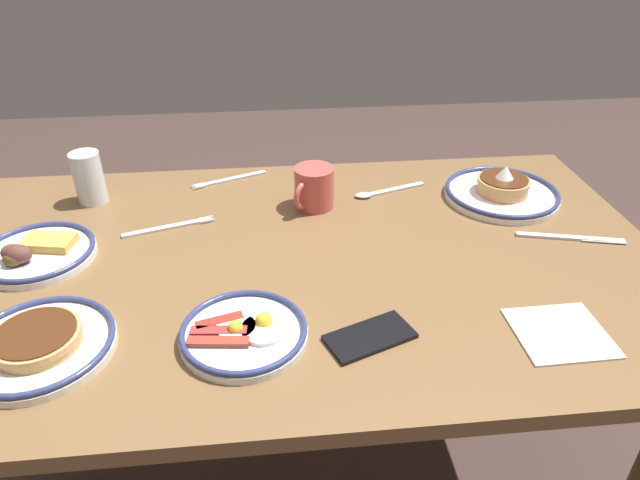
{
  "coord_description": "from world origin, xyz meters",
  "views": [
    {
      "loc": [
        0.05,
        0.95,
        1.36
      ],
      "look_at": [
        -0.05,
        -0.01,
        0.76
      ],
      "focal_mm": 32.01,
      "sensor_mm": 36.0,
      "label": 1
    }
  ],
  "objects_px": {
    "plate_far_side": "(38,344)",
    "coffee_mug": "(314,187)",
    "plate_far_companion": "(36,253)",
    "fork_near": "(229,180)",
    "cell_phone": "(370,337)",
    "drinking_glass": "(89,180)",
    "tea_spoon": "(380,192)",
    "butter_knife": "(570,238)",
    "plate_center_pancakes": "(244,332)",
    "plate_near_main": "(502,191)",
    "fork_far": "(169,227)",
    "paper_napkin": "(560,333)"
  },
  "relations": [
    {
      "from": "cell_phone",
      "to": "butter_knife",
      "type": "height_order",
      "value": "cell_phone"
    },
    {
      "from": "plate_far_side",
      "to": "tea_spoon",
      "type": "relative_size",
      "value": 1.32
    },
    {
      "from": "drinking_glass",
      "to": "butter_knife",
      "type": "bearing_deg",
      "value": 165.03
    },
    {
      "from": "fork_near",
      "to": "tea_spoon",
      "type": "bearing_deg",
      "value": 163.37
    },
    {
      "from": "cell_phone",
      "to": "paper_napkin",
      "type": "height_order",
      "value": "cell_phone"
    },
    {
      "from": "plate_far_companion",
      "to": "fork_near",
      "type": "distance_m",
      "value": 0.49
    },
    {
      "from": "plate_far_companion",
      "to": "drinking_glass",
      "type": "bearing_deg",
      "value": -102.79
    },
    {
      "from": "plate_near_main",
      "to": "paper_napkin",
      "type": "xyz_separation_m",
      "value": [
        0.08,
        0.48,
        -0.02
      ]
    },
    {
      "from": "plate_near_main",
      "to": "tea_spoon",
      "type": "height_order",
      "value": "plate_near_main"
    },
    {
      "from": "drinking_glass",
      "to": "plate_far_side",
      "type": "bearing_deg",
      "value": 93.8
    },
    {
      "from": "plate_far_companion",
      "to": "tea_spoon",
      "type": "xyz_separation_m",
      "value": [
        -0.73,
        -0.21,
        -0.01
      ]
    },
    {
      "from": "plate_far_side",
      "to": "tea_spoon",
      "type": "xyz_separation_m",
      "value": [
        -0.65,
        -0.49,
        -0.01
      ]
    },
    {
      "from": "butter_knife",
      "to": "tea_spoon",
      "type": "distance_m",
      "value": 0.43
    },
    {
      "from": "plate_near_main",
      "to": "plate_center_pancakes",
      "type": "relative_size",
      "value": 1.26
    },
    {
      "from": "coffee_mug",
      "to": "fork_near",
      "type": "distance_m",
      "value": 0.26
    },
    {
      "from": "drinking_glass",
      "to": "cell_phone",
      "type": "distance_m",
      "value": 0.78
    },
    {
      "from": "cell_phone",
      "to": "butter_knife",
      "type": "xyz_separation_m",
      "value": [
        -0.47,
        -0.26,
        -0.0
      ]
    },
    {
      "from": "paper_napkin",
      "to": "butter_knife",
      "type": "height_order",
      "value": "butter_knife"
    },
    {
      "from": "coffee_mug",
      "to": "fork_near",
      "type": "xyz_separation_m",
      "value": [
        0.2,
        -0.16,
        -0.05
      ]
    },
    {
      "from": "plate_near_main",
      "to": "cell_phone",
      "type": "bearing_deg",
      "value": 49.01
    },
    {
      "from": "plate_near_main",
      "to": "plate_far_companion",
      "type": "height_order",
      "value": "plate_near_main"
    },
    {
      "from": "coffee_mug",
      "to": "butter_knife",
      "type": "relative_size",
      "value": 0.5
    },
    {
      "from": "plate_far_side",
      "to": "plate_center_pancakes",
      "type": "bearing_deg",
      "value": 179.64
    },
    {
      "from": "paper_napkin",
      "to": "cell_phone",
      "type": "bearing_deg",
      "value": -3.75
    },
    {
      "from": "fork_near",
      "to": "drinking_glass",
      "type": "bearing_deg",
      "value": 13.81
    },
    {
      "from": "cell_phone",
      "to": "butter_knife",
      "type": "distance_m",
      "value": 0.54
    },
    {
      "from": "plate_far_side",
      "to": "drinking_glass",
      "type": "bearing_deg",
      "value": -86.2
    },
    {
      "from": "cell_phone",
      "to": "drinking_glass",
      "type": "bearing_deg",
      "value": -65.62
    },
    {
      "from": "paper_napkin",
      "to": "fork_far",
      "type": "height_order",
      "value": "fork_far"
    },
    {
      "from": "plate_center_pancakes",
      "to": "paper_napkin",
      "type": "bearing_deg",
      "value": 175.34
    },
    {
      "from": "plate_center_pancakes",
      "to": "plate_far_side",
      "type": "bearing_deg",
      "value": -0.36
    },
    {
      "from": "drinking_glass",
      "to": "tea_spoon",
      "type": "bearing_deg",
      "value": 177.29
    },
    {
      "from": "fork_near",
      "to": "fork_far",
      "type": "height_order",
      "value": "same"
    },
    {
      "from": "plate_center_pancakes",
      "to": "plate_far_companion",
      "type": "bearing_deg",
      "value": -33.97
    },
    {
      "from": "fork_far",
      "to": "tea_spoon",
      "type": "xyz_separation_m",
      "value": [
        -0.49,
        -0.11,
        0.0
      ]
    },
    {
      "from": "cell_phone",
      "to": "fork_near",
      "type": "xyz_separation_m",
      "value": [
        0.25,
        -0.62,
        -0.0
      ]
    },
    {
      "from": "paper_napkin",
      "to": "fork_near",
      "type": "height_order",
      "value": "fork_near"
    },
    {
      "from": "plate_near_main",
      "to": "butter_knife",
      "type": "height_order",
      "value": "plate_near_main"
    },
    {
      "from": "plate_center_pancakes",
      "to": "fork_near",
      "type": "xyz_separation_m",
      "value": [
        0.04,
        -0.6,
        -0.01
      ]
    },
    {
      "from": "plate_near_main",
      "to": "tea_spoon",
      "type": "distance_m",
      "value": 0.29
    },
    {
      "from": "plate_near_main",
      "to": "coffee_mug",
      "type": "bearing_deg",
      "value": -0.63
    },
    {
      "from": "fork_near",
      "to": "cell_phone",
      "type": "bearing_deg",
      "value": 111.95
    },
    {
      "from": "drinking_glass",
      "to": "plate_near_main",
      "type": "bearing_deg",
      "value": 175.05
    },
    {
      "from": "plate_far_side",
      "to": "coffee_mug",
      "type": "distance_m",
      "value": 0.65
    },
    {
      "from": "plate_center_pancakes",
      "to": "cell_phone",
      "type": "relative_size",
      "value": 1.46
    },
    {
      "from": "plate_near_main",
      "to": "butter_knife",
      "type": "distance_m",
      "value": 0.21
    },
    {
      "from": "plate_far_companion",
      "to": "plate_far_side",
      "type": "xyz_separation_m",
      "value": [
        -0.09,
        0.28,
        0.0
      ]
    },
    {
      "from": "cell_phone",
      "to": "tea_spoon",
      "type": "bearing_deg",
      "value": -124.63
    },
    {
      "from": "plate_far_side",
      "to": "butter_knife",
      "type": "bearing_deg",
      "value": -166.55
    },
    {
      "from": "drinking_glass",
      "to": "fork_far",
      "type": "bearing_deg",
      "value": 142.8
    }
  ]
}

